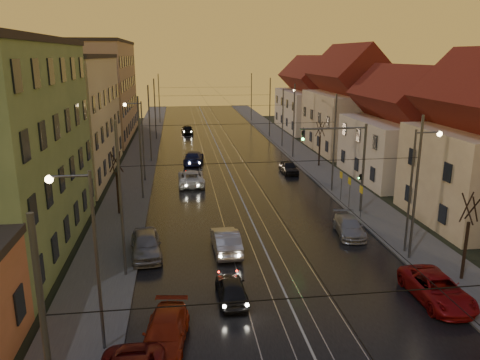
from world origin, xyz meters
name	(u,v)px	position (x,y,z in m)	size (l,w,h in m)	color
road	(223,158)	(0.00, 40.00, 0.02)	(16.00, 120.00, 0.04)	black
sidewalk_left	(140,160)	(-10.00, 40.00, 0.07)	(4.00, 120.00, 0.15)	#4C4C4C
sidewalk_right	(302,155)	(10.00, 40.00, 0.07)	(4.00, 120.00, 0.15)	#4C4C4C
tram_rail_0	(205,158)	(-2.20, 40.00, 0.06)	(0.06, 120.00, 0.03)	gray
tram_rail_1	(216,158)	(-0.77, 40.00, 0.06)	(0.06, 120.00, 0.03)	gray
tram_rail_2	(229,157)	(0.77, 40.00, 0.06)	(0.06, 120.00, 0.03)	gray
tram_rail_3	(240,157)	(2.20, 40.00, 0.06)	(0.06, 120.00, 0.03)	gray
apartment_left_2	(59,118)	(-17.50, 34.00, 6.00)	(10.00, 20.00, 12.00)	beige
apartment_left_3	(96,91)	(-17.50, 58.00, 7.00)	(10.00, 24.00, 14.00)	tan
house_right_2	(402,134)	(17.00, 28.00, 4.64)	(9.18, 12.24, 9.20)	silver
house_right_3	(349,106)	(17.00, 43.00, 5.80)	(9.18, 14.28, 11.50)	#C0AF94
house_right_4	(311,100)	(17.00, 61.00, 5.05)	(9.18, 16.32, 10.00)	silver
catenary_pole_l_1	(121,202)	(-8.60, 9.00, 4.50)	(0.16, 0.16, 9.00)	#595B60
catenary_pole_r_1	(416,190)	(8.60, 9.00, 4.50)	(0.16, 0.16, 9.00)	#595B60
catenary_pole_l_2	(140,149)	(-8.60, 24.00, 4.50)	(0.16, 0.16, 9.00)	#595B60
catenary_pole_r_2	(334,144)	(8.60, 24.00, 4.50)	(0.16, 0.16, 9.00)	#595B60
catenary_pole_l_3	(150,124)	(-8.60, 39.00, 4.50)	(0.16, 0.16, 9.00)	#595B60
catenary_pole_r_3	(294,122)	(8.60, 39.00, 4.50)	(0.16, 0.16, 9.00)	#595B60
catenary_pole_l_4	(155,110)	(-8.60, 54.00, 4.50)	(0.16, 0.16, 9.00)	#595B60
catenary_pole_r_4	(270,108)	(8.60, 54.00, 4.50)	(0.16, 0.16, 9.00)	#595B60
catenary_pole_l_5	(159,99)	(-8.60, 72.00, 4.50)	(0.16, 0.16, 9.00)	#595B60
catenary_pole_r_5	(251,98)	(8.60, 72.00, 4.50)	(0.16, 0.16, 9.00)	#595B60
street_lamp_0	(88,246)	(-9.10, 2.00, 4.89)	(1.75, 0.32, 8.00)	#595B60
street_lamp_1	(416,180)	(9.10, 10.00, 4.89)	(1.75, 0.32, 8.00)	#595B60
street_lamp_2	(139,134)	(-9.10, 30.00, 4.89)	(1.75, 0.32, 8.00)	#595B60
street_lamp_3	(285,112)	(9.10, 46.00, 4.89)	(1.75, 0.32, 8.00)	#595B60
traffic_light_mast	(352,157)	(7.99, 18.00, 4.60)	(5.30, 0.32, 7.20)	#595B60
bare_tree_0	(117,185)	(-10.20, 20.00, 2.49)	(1.09, 1.09, 5.11)	black
bare_tree_1	(466,239)	(10.20, 6.00, 2.49)	(1.09, 1.09, 5.11)	black
bare_tree_2	(320,145)	(10.40, 34.00, 2.49)	(1.09, 1.09, 5.11)	black
driving_car_0	(231,289)	(-2.89, 5.58, 0.62)	(1.48, 3.67, 1.25)	black
driving_car_1	(226,241)	(-2.54, 11.77, 0.76)	(1.60, 4.59, 1.51)	#99999E
driving_car_2	(191,178)	(-4.24, 28.15, 0.74)	(2.45, 5.31, 1.47)	silver
driving_car_3	(194,158)	(-3.65, 37.34, 0.75)	(2.10, 5.17, 1.50)	#161C42
driving_car_4	(187,129)	(-3.86, 59.01, 0.73)	(1.71, 4.26, 1.45)	black
parked_left_2	(165,333)	(-6.20, 2.03, 0.64)	(1.80, 4.43, 1.28)	maroon
parked_left_3	(146,244)	(-7.60, 11.75, 0.79)	(1.85, 4.61, 1.57)	gray
parked_right_0	(437,289)	(7.58, 4.08, 0.69)	(2.27, 4.93, 1.37)	maroon
parked_right_1	(349,226)	(6.38, 13.53, 0.62)	(1.74, 4.27, 1.24)	#A2A3A7
parked_right_2	(289,167)	(6.26, 31.44, 0.66)	(1.55, 3.85, 1.31)	black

